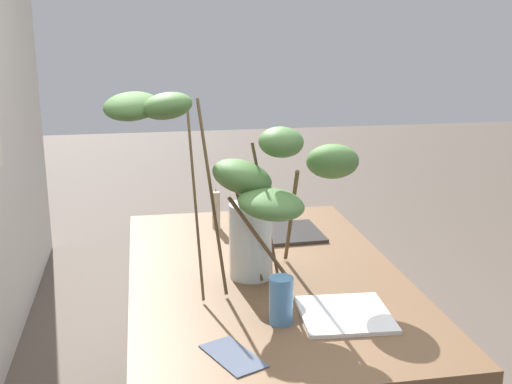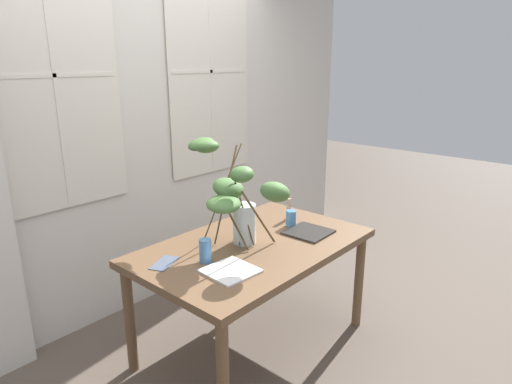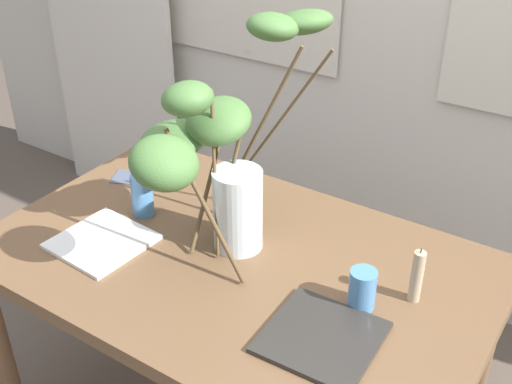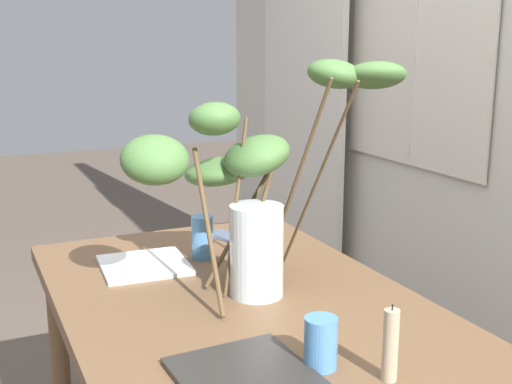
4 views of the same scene
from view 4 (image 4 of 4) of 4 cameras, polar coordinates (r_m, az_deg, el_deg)
curtain_sheer_side at (r=3.29m, az=4.02°, el=9.87°), size 0.78×0.03×2.42m
dining_table at (r=1.77m, az=-1.21°, el=-11.79°), size 1.44×0.91×0.73m
vase_with_branches at (r=1.74m, az=-0.31°, el=1.80°), size 0.49×0.81×0.63m
drinking_glass_blue_left at (r=2.05m, az=-4.70°, el=-3.95°), size 0.07×0.07×0.14m
drinking_glass_blue_right at (r=1.40m, az=5.67°, el=-12.96°), size 0.07×0.07×0.11m
plate_square_left at (r=2.02m, az=-9.73°, el=-6.29°), size 0.27×0.27×0.01m
plate_square_right at (r=1.38m, az=-1.06°, el=-15.66°), size 0.28×0.28×0.01m
napkin_folded at (r=2.28m, az=-2.31°, el=-3.94°), size 0.21×0.16×0.00m
pillar_candle at (r=1.37m, az=11.66°, el=-12.98°), size 0.03×0.03×0.16m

